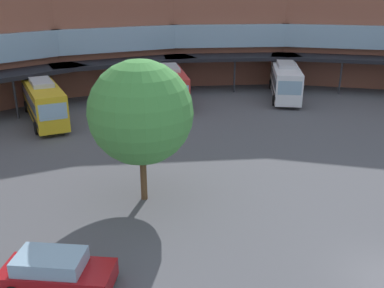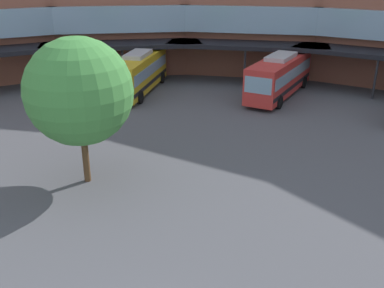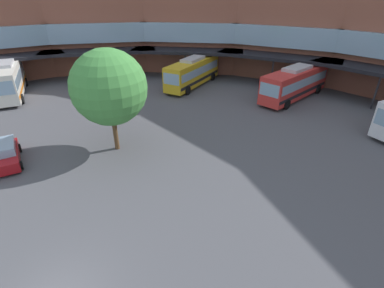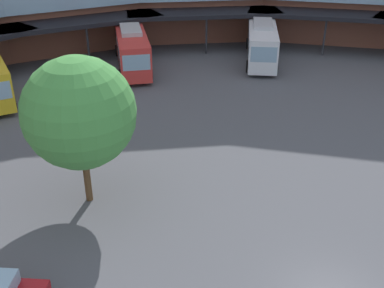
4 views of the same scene
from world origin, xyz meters
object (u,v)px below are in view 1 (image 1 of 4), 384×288
Objects in this scene: bus_2 at (170,84)px; bus_4 at (44,101)px; plaza_tree at (141,113)px; parked_car at (56,272)px; bus_3 at (285,80)px.

bus_2 is 12.76m from bus_4.
bus_4 is at bearing -67.26° from bus_2.
bus_4 is 1.34× the size of plaza_tree.
bus_2 reaches higher than bus_4.
plaza_tree is (5.75, 5.59, 4.34)m from parked_car.
bus_2 is 1.06× the size of bus_4.
plaza_tree is at bearing 8.77° from bus_4.
bus_2 is 12.42m from bus_3.
bus_4 is 23.74m from parked_car.
plaza_tree is at bearing 76.07° from parked_car.
parked_car is at bearing -7.20° from bus_4.
bus_3 is at bearing 69.17° from parked_car.
bus_3 reaches higher than parked_car.
bus_2 is 21.87m from plaza_tree.
plaza_tree reaches higher than bus_2.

